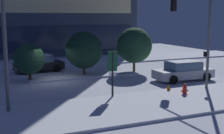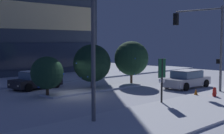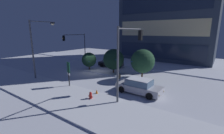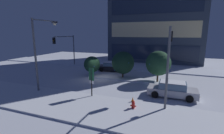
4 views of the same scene
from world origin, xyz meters
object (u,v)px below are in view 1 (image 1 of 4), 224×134
Objects in this scene: car_far at (39,64)px; street_lamp_arched at (2,15)px; parking_info_sign at (113,69)px; decorated_tree_median at (29,59)px; construction_cone at (169,88)px; traffic_light_corner_near_right at (194,22)px; decorated_tree_right_of_median at (84,50)px; decorated_tree_left_of_median at (134,45)px; fire_hydrant at (185,90)px; car_near at (183,71)px.

street_lamp_arched reaches higher than car_far.
decorated_tree_median is (-3.69, 7.20, -0.11)m from parking_info_sign.
car_far is 8.11× the size of construction_cone.
decorated_tree_right_of_median is at bearing 43.12° from traffic_light_corner_near_right.
car_far is 12.21m from street_lamp_arched.
decorated_tree_left_of_median is (-1.34, 6.31, -2.10)m from traffic_light_corner_near_right.
street_lamp_arched is 2.64× the size of parking_info_sign.
decorated_tree_median reaches higher than fire_hydrant.
street_lamp_arched reaches higher than decorated_tree_right_of_median.
decorated_tree_right_of_median is at bearing 179.34° from decorated_tree_left_of_median.
car_near is 12.61m from car_far.
construction_cone is at bearing 114.24° from traffic_light_corner_near_right.
construction_cone is (-0.34, 1.24, -0.10)m from fire_hydrant.
car_near is 1.27× the size of decorated_tree_right_of_median.
fire_hydrant is (10.35, -1.58, -4.59)m from street_lamp_arched.
decorated_tree_median is at bearing 37.69° from parking_info_sign.
decorated_tree_left_of_median reaches higher than decorated_tree_median.
decorated_tree_median is 0.78× the size of decorated_tree_right_of_median.
fire_hydrant is 1.42× the size of construction_cone.
car_near is 5.99× the size of fire_hydrant.
car_near is 4.31m from construction_cone.
parking_info_sign is (2.26, -11.20, 1.11)m from car_far.
street_lamp_arched is at bearing 171.33° from fire_hydrant.
traffic_light_corner_near_right is 7.37m from parking_info_sign.
construction_cone is (-3.21, -2.85, -0.44)m from car_near.
street_lamp_arched reaches higher than decorated_tree_left_of_median.
decorated_tree_right_of_median is at bearing -41.53° from street_lamp_arched.
car_far is 13.92m from traffic_light_corner_near_right.
car_far is at bearing 154.76° from decorated_tree_left_of_median.
decorated_tree_median reaches higher than construction_cone.
car_near is 5.01m from fire_hydrant.
car_far is 11.48m from parking_info_sign.
traffic_light_corner_near_right is 2.29× the size of decorated_tree_median.
decorated_tree_right_of_median is (-3.56, 8.84, 1.78)m from fire_hydrant.
construction_cone is (-2.73, -1.23, -4.21)m from traffic_light_corner_near_right.
traffic_light_corner_near_right is 12.32m from decorated_tree_median.
fire_hydrant reaches higher than construction_cone.
car_near is at bearing -68.82° from decorated_tree_left_of_median.
parking_info_sign is at bearing -157.67° from car_near.
decorated_tree_left_of_median is at bearing 83.15° from fire_hydrant.
parking_info_sign is (-7.23, -2.89, 1.11)m from car_near.
decorated_tree_right_of_median reaches higher than decorated_tree_median.
car_near is at bearing 54.91° from fire_hydrant.
decorated_tree_right_of_median is (4.48, 0.44, 0.45)m from decorated_tree_median.
decorated_tree_median reaches higher than parking_info_sign.
parking_info_sign is 5.20× the size of construction_cone.
decorated_tree_right_of_median reaches higher than car_far.
car_near is 1.63× the size of decorated_tree_median.
decorated_tree_median is 4.52m from decorated_tree_right_of_median.
street_lamp_arched is (-12.74, -0.90, 0.48)m from traffic_light_corner_near_right.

